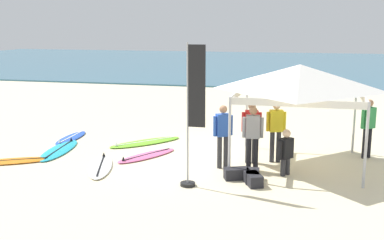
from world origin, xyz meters
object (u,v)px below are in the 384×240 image
at_px(surfboard_white, 101,166).
at_px(person_grey, 253,134).
at_px(surfboard_blue, 71,138).
at_px(surfboard_pink, 147,155).
at_px(gear_bag_by_pole, 253,176).
at_px(banner_flag, 192,122).
at_px(person_blue, 223,132).
at_px(gear_bag_near_tent, 236,174).
at_px(person_red, 251,128).
at_px(person_yellow, 276,128).
at_px(surfboard_orange, 11,161).
at_px(surfboard_lime, 145,142).
at_px(gear_bag_on_sand, 253,179).
at_px(surfboard_cyan, 59,150).
at_px(person_green, 368,124).
at_px(canopy_tent, 300,78).
at_px(person_black, 286,150).

height_order(surfboard_white, person_grey, person_grey).
bearing_deg(surfboard_blue, surfboard_pink, -24.67).
bearing_deg(gear_bag_by_pole, banner_flag, -153.10).
height_order(person_blue, gear_bag_near_tent, person_blue).
relative_size(person_blue, gear_bag_by_pole, 2.85).
xyz_separation_m(surfboard_pink, banner_flag, (1.91, -2.17, 1.54)).
relative_size(person_red, person_yellow, 1.00).
relative_size(surfboard_orange, surfboard_lime, 0.99).
bearing_deg(gear_bag_on_sand, surfboard_cyan, 164.53).
relative_size(surfboard_pink, person_red, 1.25).
bearing_deg(person_green, surfboard_blue, 179.62).
xyz_separation_m(surfboard_white, person_blue, (3.19, 0.78, 0.95)).
xyz_separation_m(surfboard_white, person_yellow, (4.51, 1.68, 0.95)).
bearing_deg(person_grey, surfboard_orange, -172.39).
distance_m(surfboard_lime, gear_bag_by_pole, 4.86).
xyz_separation_m(surfboard_orange, person_yellow, (7.17, 1.81, 0.95)).
distance_m(person_yellow, banner_flag, 3.13).
bearing_deg(person_green, surfboard_lime, 179.27).
relative_size(canopy_tent, surfboard_orange, 1.44).
distance_m(surfboard_blue, surfboard_white, 3.67).
height_order(surfboard_pink, gear_bag_on_sand, gear_bag_on_sand).
distance_m(surfboard_cyan, surfboard_blue, 1.57).
xyz_separation_m(surfboard_orange, gear_bag_on_sand, (6.81, -0.28, 0.10)).
bearing_deg(person_green, surfboard_orange, -163.50).
distance_m(surfboard_orange, gear_bag_near_tent, 6.35).
xyz_separation_m(surfboard_lime, banner_flag, (2.48, -3.67, 1.54)).
height_order(person_green, person_yellow, same).
bearing_deg(surfboard_cyan, surfboard_blue, 105.09).
relative_size(person_green, banner_flag, 0.50).
bearing_deg(person_blue, surfboard_lime, 144.94).
xyz_separation_m(person_grey, person_green, (3.06, 1.99, 0.00)).
bearing_deg(person_blue, gear_bag_by_pole, -45.51).
height_order(surfboard_pink, surfboard_cyan, same).
height_order(person_blue, person_black, person_blue).
bearing_deg(gear_bag_near_tent, surfboard_cyan, 166.57).
bearing_deg(gear_bag_by_pole, surfboard_blue, 155.44).
bearing_deg(person_black, banner_flag, -146.51).
distance_m(surfboard_pink, surfboard_white, 1.58).
relative_size(surfboard_blue, gear_bag_on_sand, 3.40).
bearing_deg(person_green, gear_bag_near_tent, -140.03).
xyz_separation_m(surfboard_cyan, surfboard_blue, (-0.41, 1.52, 0.00)).
distance_m(surfboard_white, person_grey, 4.16).
distance_m(surfboard_cyan, person_yellow, 6.55).
relative_size(person_grey, person_green, 1.00).
bearing_deg(person_blue, surfboard_pink, 166.87).
xyz_separation_m(surfboard_cyan, person_grey, (5.94, -0.53, 0.95)).
height_order(canopy_tent, person_green, canopy_tent).
xyz_separation_m(surfboard_cyan, person_blue, (5.14, -0.50, 0.95)).
bearing_deg(surfboard_white, canopy_tent, 17.62).
bearing_deg(person_yellow, gear_bag_by_pole, -102.42).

